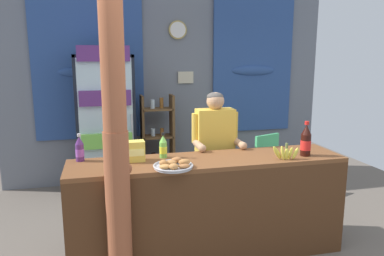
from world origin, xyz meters
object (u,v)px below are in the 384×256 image
(soda_bottle_lime_soda, at_px, (163,147))
(snack_box_instant_noodle, at_px, (133,151))
(plastic_lawn_chair, at_px, (260,158))
(banana_bunch, at_px, (286,153))
(bottle_shelf_rack, at_px, (158,139))
(soda_bottle_grape_soda, at_px, (80,150))
(shopkeeper, at_px, (215,144))
(timber_post, at_px, (116,138))
(pastry_tray, at_px, (174,165))
(drink_fridge, at_px, (106,115))
(soda_bottle_cola, at_px, (306,141))
(stall_counter, at_px, (212,201))

(soda_bottle_lime_soda, height_order, snack_box_instant_noodle, soda_bottle_lime_soda)
(plastic_lawn_chair, bearing_deg, banana_bunch, -106.91)
(banana_bunch, bearing_deg, soda_bottle_lime_soda, 162.79)
(bottle_shelf_rack, relative_size, soda_bottle_grape_soda, 5.31)
(shopkeeper, bearing_deg, timber_post, -140.69)
(snack_box_instant_noodle, bearing_deg, pastry_tray, -42.95)
(drink_fridge, distance_m, bottle_shelf_rack, 0.86)
(banana_bunch, bearing_deg, shopkeeper, 123.20)
(snack_box_instant_noodle, bearing_deg, soda_bottle_cola, -7.20)
(bottle_shelf_rack, relative_size, plastic_lawn_chair, 1.59)
(pastry_tray, bearing_deg, timber_post, -160.89)
(timber_post, height_order, banana_bunch, timber_post)
(drink_fridge, height_order, plastic_lawn_chair, drink_fridge)
(soda_bottle_grape_soda, xyz_separation_m, snack_box_instant_noodle, (0.48, -0.12, -0.01))
(soda_bottle_cola, bearing_deg, banana_bunch, -162.68)
(pastry_tray, bearing_deg, shopkeeper, 50.22)
(pastry_tray, bearing_deg, bottle_shelf_rack, 84.90)
(drink_fridge, bearing_deg, timber_post, -88.98)
(snack_box_instant_noodle, bearing_deg, plastic_lawn_chair, 35.82)
(snack_box_instant_noodle, xyz_separation_m, pastry_tray, (0.32, -0.30, -0.07))
(soda_bottle_cola, height_order, snack_box_instant_noodle, soda_bottle_cola)
(bottle_shelf_rack, distance_m, pastry_tray, 2.31)
(pastry_tray, bearing_deg, banana_bunch, 0.59)
(stall_counter, bearing_deg, soda_bottle_cola, -0.28)
(shopkeeper, xyz_separation_m, soda_bottle_grape_soda, (-1.40, -0.31, 0.10))
(shopkeeper, bearing_deg, soda_bottle_lime_soda, -149.58)
(soda_bottle_grape_soda, xyz_separation_m, banana_bunch, (1.86, -0.41, -0.05))
(timber_post, xyz_separation_m, soda_bottle_lime_soda, (0.46, 0.52, -0.22))
(soda_bottle_grape_soda, height_order, banana_bunch, soda_bottle_grape_soda)
(snack_box_instant_noodle, bearing_deg, soda_bottle_lime_soda, 10.99)
(plastic_lawn_chair, bearing_deg, soda_bottle_grape_soda, -152.33)
(timber_post, distance_m, banana_bunch, 1.59)
(snack_box_instant_noodle, bearing_deg, shopkeeper, 24.92)
(timber_post, relative_size, drink_fridge, 1.31)
(soda_bottle_grape_soda, distance_m, pastry_tray, 0.90)
(drink_fridge, relative_size, plastic_lawn_chair, 2.39)
(banana_bunch, bearing_deg, drink_fridge, 126.98)
(bottle_shelf_rack, xyz_separation_m, soda_bottle_lime_soda, (-0.23, -1.93, 0.36))
(stall_counter, xyz_separation_m, soda_bottle_grape_soda, (-1.17, 0.32, 0.49))
(timber_post, xyz_separation_m, pastry_tray, (0.49, 0.17, -0.30))
(snack_box_instant_noodle, distance_m, banana_bunch, 1.42)
(bottle_shelf_rack, xyz_separation_m, soda_bottle_cola, (1.12, -2.19, 0.40))
(soda_bottle_lime_soda, bearing_deg, banana_bunch, -17.21)
(drink_fridge, bearing_deg, shopkeeper, -51.23)
(soda_bottle_grape_soda, distance_m, snack_box_instant_noodle, 0.49)
(stall_counter, height_order, banana_bunch, banana_bunch)
(timber_post, bearing_deg, bottle_shelf_rack, 74.24)
(shopkeeper, relative_size, banana_bunch, 5.56)
(shopkeeper, relative_size, soda_bottle_lime_soda, 6.39)
(timber_post, height_order, bottle_shelf_rack, timber_post)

